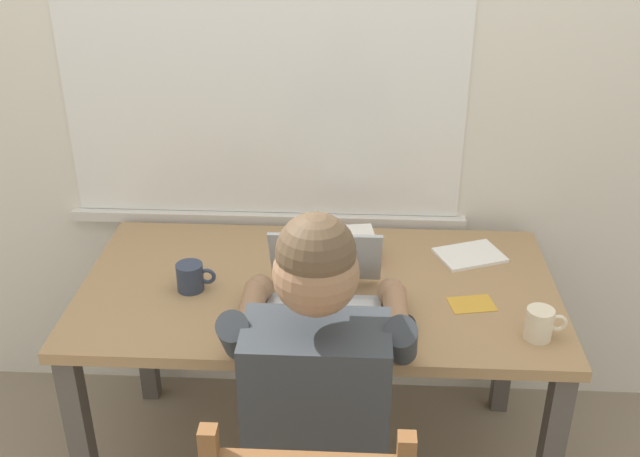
# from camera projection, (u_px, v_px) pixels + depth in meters

# --- Properties ---
(back_wall) EXTENTS (6.00, 0.08, 2.60)m
(back_wall) POSITION_uv_depth(u_px,v_px,m) (324.00, 62.00, 2.46)
(back_wall) COLOR silver
(back_wall) RESTS_ON ground
(desk) EXTENTS (1.45, 0.77, 0.74)m
(desk) POSITION_uv_depth(u_px,v_px,m) (318.00, 310.00, 2.35)
(desk) COLOR #9E7A51
(desk) RESTS_ON ground
(seated_person) EXTENTS (0.50, 0.60, 1.25)m
(seated_person) POSITION_uv_depth(u_px,v_px,m) (319.00, 395.00, 1.92)
(seated_person) COLOR #33383D
(seated_person) RESTS_ON ground
(laptop) EXTENTS (0.33, 0.33, 0.22)m
(laptop) POSITION_uv_depth(u_px,v_px,m) (324.00, 293.00, 2.17)
(laptop) COLOR #ADAFB2
(laptop) RESTS_ON desk
(computer_mouse) EXTENTS (0.06, 0.10, 0.03)m
(computer_mouse) POSITION_uv_depth(u_px,v_px,m) (406.00, 325.00, 2.09)
(computer_mouse) COLOR black
(computer_mouse) RESTS_ON desk
(coffee_mug_white) EXTENTS (0.11, 0.08, 0.09)m
(coffee_mug_white) POSITION_uv_depth(u_px,v_px,m) (540.00, 324.00, 2.04)
(coffee_mug_white) COLOR beige
(coffee_mug_white) RESTS_ON desk
(coffee_mug_dark) EXTENTS (0.12, 0.08, 0.09)m
(coffee_mug_dark) POSITION_uv_depth(u_px,v_px,m) (191.00, 277.00, 2.26)
(coffee_mug_dark) COLOR #2D384C
(coffee_mug_dark) RESTS_ON desk
(book_stack_main) EXTENTS (0.20, 0.17, 0.09)m
(book_stack_main) POSITION_uv_depth(u_px,v_px,m) (346.00, 246.00, 2.42)
(book_stack_main) COLOR #2D5B9E
(book_stack_main) RESTS_ON desk
(paper_pile_near_laptop) EXTENTS (0.25, 0.21, 0.01)m
(paper_pile_near_laptop) POSITION_uv_depth(u_px,v_px,m) (470.00, 255.00, 2.46)
(paper_pile_near_laptop) COLOR white
(paper_pile_near_laptop) RESTS_ON desk
(landscape_photo_print) EXTENTS (0.14, 0.11, 0.00)m
(landscape_photo_print) POSITION_uv_depth(u_px,v_px,m) (472.00, 304.00, 2.21)
(landscape_photo_print) COLOR gold
(landscape_photo_print) RESTS_ON desk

